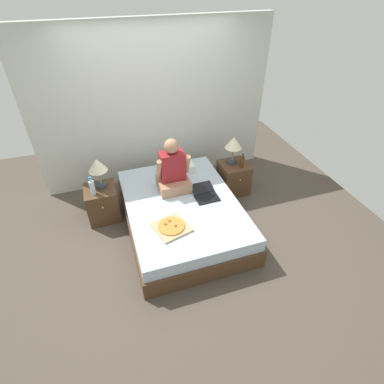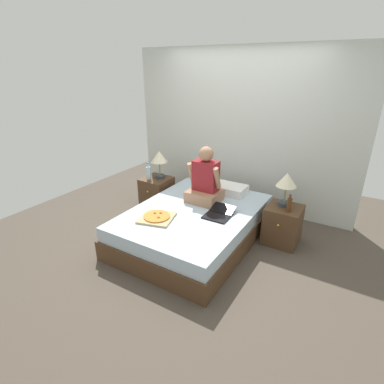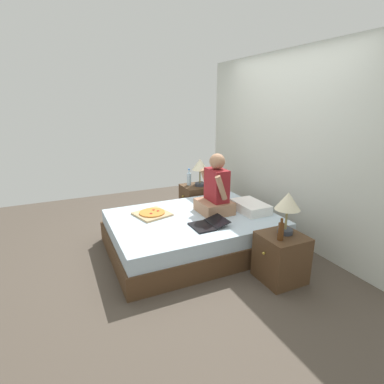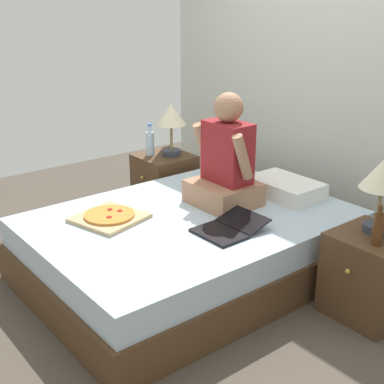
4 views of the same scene
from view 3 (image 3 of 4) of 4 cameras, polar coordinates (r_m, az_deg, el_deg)
name	(u,v)px [view 3 (image 3 of 4)]	position (r m, az deg, el deg)	size (l,w,h in m)	color
ground_plane	(193,248)	(4.01, 0.21, -10.53)	(5.73, 5.73, 0.00)	#4C4238
wall_back	(285,146)	(4.39, 17.36, 8.32)	(3.73, 0.12, 2.50)	silver
bed	(193,232)	(3.92, 0.21, -7.71)	(1.53, 2.11, 0.44)	#4C331E
nightstand_left	(196,200)	(5.00, 0.76, -1.63)	(0.44, 0.47, 0.52)	#4C331E
lamp_on_left_nightstand	(200,166)	(4.83, 1.53, 4.91)	(0.26, 0.26, 0.45)	#333842
water_bottle	(189,179)	(4.93, -0.57, 2.59)	(0.07, 0.07, 0.28)	silver
nightstand_right	(281,257)	(3.39, 16.57, -11.87)	(0.44, 0.47, 0.52)	#4C331E
lamp_on_right_nightstand	(288,204)	(3.21, 17.77, -2.20)	(0.26, 0.26, 0.45)	#333842
beer_bottle	(281,231)	(3.13, 16.57, -7.14)	(0.06, 0.06, 0.23)	#512D14
pillow	(250,207)	(4.07, 11.01, -2.77)	(0.52, 0.34, 0.12)	white
person_seated	(216,191)	(3.90, 4.50, 0.14)	(0.47, 0.40, 0.78)	#A37556
laptop	(207,225)	(3.53, 2.85, -6.25)	(0.32, 0.42, 0.07)	black
pizza_box	(152,214)	(3.90, -7.60, -4.09)	(0.49, 0.49, 0.05)	tan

